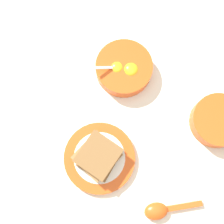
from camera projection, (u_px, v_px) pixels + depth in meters
ground_plane at (137, 155)px, 0.80m from camera, size 3.00×3.00×0.00m
egg_bowl at (124, 68)px, 0.83m from camera, size 0.16×0.15×0.07m
toast_plate at (100, 158)px, 0.79m from camera, size 0.18×0.18×0.02m
toast_sandwich at (98, 156)px, 0.76m from camera, size 0.13×0.13×0.04m
soup_spoon at (161, 210)px, 0.76m from camera, size 0.15×0.05×0.03m
congee_bowl at (218, 121)px, 0.80m from camera, size 0.14×0.14×0.04m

